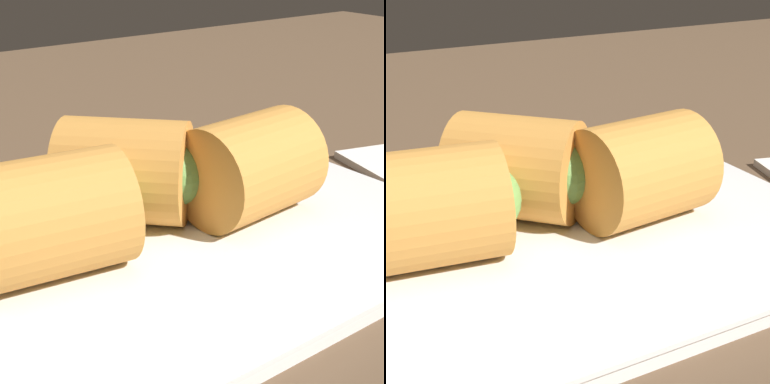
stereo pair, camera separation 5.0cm
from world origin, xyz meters
TOP-DOWN VIEW (x-y plane):
  - table_surface at (0.00, 0.00)cm, footprint 180.00×140.00cm
  - serving_plate at (2.80, -1.52)cm, footprint 31.01×23.46cm
  - roll_front_left at (4.57, -5.00)cm, footprint 9.83×9.84cm
  - roll_front_right at (-1.94, -1.38)cm, footprint 8.98×7.08cm
  - roll_back_left at (10.81, -2.00)cm, footprint 9.06×7.32cm
  - spoon at (1.17, -17.23)cm, footprint 17.89×4.14cm

SIDE VIEW (x-z plane):
  - table_surface at x=0.00cm, z-range 0.00..2.00cm
  - spoon at x=1.17cm, z-range 1.93..3.03cm
  - serving_plate at x=2.80cm, z-range 2.01..3.51cm
  - roll_front_left at x=4.57cm, z-range 3.50..9.84cm
  - roll_front_right at x=-1.94cm, z-range 3.50..9.84cm
  - roll_back_left at x=10.81cm, z-range 3.50..9.84cm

